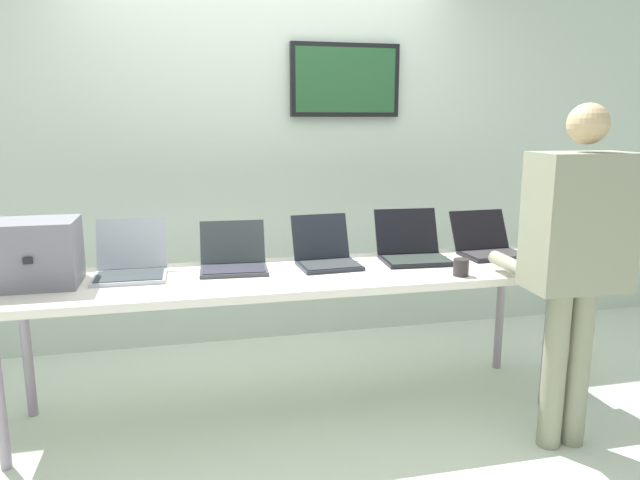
{
  "coord_description": "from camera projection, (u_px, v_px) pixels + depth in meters",
  "views": [
    {
      "loc": [
        -0.52,
        -2.89,
        1.54
      ],
      "look_at": [
        0.18,
        0.15,
        0.9
      ],
      "focal_mm": 32.98,
      "sensor_mm": 36.0,
      "label": 1
    }
  ],
  "objects": [
    {
      "name": "ground",
      "position": [
        293.0,
        412.0,
        3.19
      ],
      "size": [
        8.0,
        8.0,
        0.04
      ],
      "primitive_type": "cube",
      "color": "silver"
    },
    {
      "name": "back_wall",
      "position": [
        263.0,
        162.0,
        4.01
      ],
      "size": [
        8.0,
        0.11,
        2.49
      ],
      "color": "silver",
      "rests_on": "ground"
    },
    {
      "name": "workbench",
      "position": [
        292.0,
        282.0,
        3.04
      ],
      "size": [
        2.92,
        0.7,
        0.76
      ],
      "color": "silver",
      "rests_on": "ground"
    },
    {
      "name": "equipment_box",
      "position": [
        36.0,
        253.0,
        2.77
      ],
      "size": [
        0.38,
        0.32,
        0.31
      ],
      "color": "slate",
      "rests_on": "workbench"
    },
    {
      "name": "laptop_station_0",
      "position": [
        131.0,
        264.0,
        2.96
      ],
      "size": [
        0.35,
        0.36,
        0.27
      ],
      "color": "#AAAFBB",
      "rests_on": "workbench"
    },
    {
      "name": "laptop_station_1",
      "position": [
        233.0,
        259.0,
        3.09
      ],
      "size": [
        0.36,
        0.35,
        0.24
      ],
      "color": "#353C3E",
      "rests_on": "workbench"
    },
    {
      "name": "laptop_station_2",
      "position": [
        326.0,
        254.0,
        3.19
      ],
      "size": [
        0.34,
        0.36,
        0.26
      ],
      "color": "#1F242D",
      "rests_on": "workbench"
    },
    {
      "name": "laptop_station_3",
      "position": [
        412.0,
        249.0,
        3.31
      ],
      "size": [
        0.39,
        0.39,
        0.27
      ],
      "color": "black",
      "rests_on": "workbench"
    },
    {
      "name": "laptop_station_4",
      "position": [
        488.0,
        245.0,
        3.43
      ],
      "size": [
        0.37,
        0.37,
        0.24
      ],
      "color": "black",
      "rests_on": "workbench"
    },
    {
      "name": "person",
      "position": [
        576.0,
        247.0,
        2.66
      ],
      "size": [
        0.45,
        0.6,
        1.61
      ],
      "color": "gray",
      "rests_on": "ground"
    },
    {
      "name": "coffee_mug",
      "position": [
        461.0,
        267.0,
        2.96
      ],
      "size": [
        0.08,
        0.08,
        0.09
      ],
      "color": "#2F2A2C",
      "rests_on": "workbench"
    },
    {
      "name": "paper_sheet",
      "position": [
        554.0,
        265.0,
        3.18
      ],
      "size": [
        0.25,
        0.32,
        0.0
      ],
      "color": "white",
      "rests_on": "workbench"
    }
  ]
}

